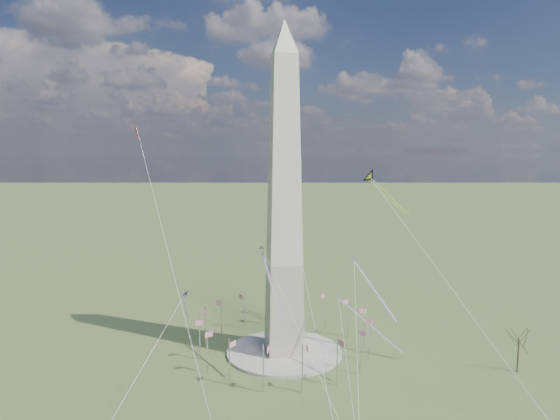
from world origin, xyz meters
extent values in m
plane|color=#4B5D2E|center=(0.00, 0.00, 0.00)|extent=(2000.00, 2000.00, 0.00)
cylinder|color=beige|center=(0.00, 0.00, 0.40)|extent=(36.00, 36.00, 0.80)
pyramid|color=beige|center=(0.00, 0.00, 95.80)|extent=(9.90, 9.90, 10.00)
cylinder|color=silver|center=(26.00, 0.00, 6.50)|extent=(0.36, 0.36, 13.00)
cube|color=red|center=(26.00, 1.30, 11.80)|extent=(2.40, 0.08, 1.50)
cylinder|color=silver|center=(24.02, 9.95, 6.50)|extent=(0.36, 0.36, 13.00)
cube|color=red|center=(23.52, 11.15, 11.80)|extent=(2.25, 0.99, 1.50)
cylinder|color=silver|center=(18.38, 18.38, 6.50)|extent=(0.36, 0.36, 13.00)
cube|color=red|center=(17.47, 19.30, 11.80)|extent=(1.75, 1.75, 1.50)
cylinder|color=silver|center=(9.95, 24.02, 6.50)|extent=(0.36, 0.36, 13.00)
cube|color=red|center=(8.75, 24.52, 11.80)|extent=(0.99, 2.25, 1.50)
cylinder|color=silver|center=(0.00, 26.00, 6.50)|extent=(0.36, 0.36, 13.00)
cube|color=red|center=(-1.30, 26.00, 11.80)|extent=(0.08, 2.40, 1.50)
cylinder|color=silver|center=(-9.95, 24.02, 6.50)|extent=(0.36, 0.36, 13.00)
cube|color=red|center=(-11.15, 23.52, 11.80)|extent=(0.99, 2.25, 1.50)
cylinder|color=silver|center=(-18.38, 18.38, 6.50)|extent=(0.36, 0.36, 13.00)
cube|color=red|center=(-19.30, 17.47, 11.80)|extent=(1.75, 1.75, 1.50)
cylinder|color=silver|center=(-24.02, 9.95, 6.50)|extent=(0.36, 0.36, 13.00)
cube|color=red|center=(-24.52, 8.75, 11.80)|extent=(2.25, 0.99, 1.50)
cylinder|color=silver|center=(-26.00, 0.00, 6.50)|extent=(0.36, 0.36, 13.00)
cube|color=red|center=(-26.00, -1.30, 11.80)|extent=(2.40, 0.08, 1.50)
cylinder|color=silver|center=(-24.02, -9.95, 6.50)|extent=(0.36, 0.36, 13.00)
cube|color=red|center=(-23.52, -11.15, 11.80)|extent=(2.25, 0.99, 1.50)
cylinder|color=silver|center=(-18.38, -18.38, 6.50)|extent=(0.36, 0.36, 13.00)
cube|color=red|center=(-17.47, -19.30, 11.80)|extent=(1.75, 1.75, 1.50)
cylinder|color=silver|center=(-9.95, -24.02, 6.50)|extent=(0.36, 0.36, 13.00)
cube|color=red|center=(-8.75, -24.52, 11.80)|extent=(0.99, 2.25, 1.50)
cylinder|color=silver|center=(0.00, -26.00, 6.50)|extent=(0.36, 0.36, 13.00)
cube|color=red|center=(1.30, -26.00, 11.80)|extent=(0.08, 2.40, 1.50)
cylinder|color=silver|center=(9.95, -24.02, 6.50)|extent=(0.36, 0.36, 13.00)
cube|color=red|center=(11.15, -23.52, 11.80)|extent=(0.99, 2.25, 1.50)
cylinder|color=silver|center=(18.38, -18.38, 6.50)|extent=(0.36, 0.36, 13.00)
cube|color=red|center=(19.30, -17.47, 11.80)|extent=(1.75, 1.75, 1.50)
cylinder|color=silver|center=(24.02, -9.95, 6.50)|extent=(0.36, 0.36, 13.00)
cube|color=red|center=(24.52, -8.75, 11.80)|extent=(2.25, 0.99, 1.50)
cylinder|color=#4B3E2D|center=(63.34, -24.63, 4.92)|extent=(0.42, 0.42, 9.83)
cube|color=orange|center=(37.38, 8.67, 47.90)|extent=(8.14, 12.96, 10.46)
cube|color=orange|center=(35.75, 7.68, 47.90)|extent=(8.14, 12.96, 10.46)
cube|color=#411768|center=(-30.06, -0.81, 20.64)|extent=(1.73, 2.81, 2.31)
cube|color=#EC5125|center=(-30.06, -0.81, 16.83)|extent=(1.45, 2.78, 7.97)
cube|color=#EC5125|center=(21.11, -21.38, 25.18)|extent=(5.83, 18.25, 11.80)
cube|color=#EC5125|center=(-6.07, -12.34, 26.08)|extent=(2.51, 21.65, 13.58)
cube|color=#EC5125|center=(26.64, -3.87, 8.84)|extent=(16.03, 14.96, 13.36)
cube|color=red|center=(-45.55, 29.89, 70.79)|extent=(1.22, 1.96, 1.61)
cube|color=red|center=(-45.55, 29.89, 69.04)|extent=(0.81, 1.36, 3.69)
cube|color=white|center=(4.76, 45.40, 73.07)|extent=(1.18, 1.58, 1.48)
cube|color=white|center=(4.76, 45.40, 71.46)|extent=(0.51, 1.29, 3.38)
camera|label=1|loc=(-27.21, -147.05, 62.81)|focal=32.00mm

